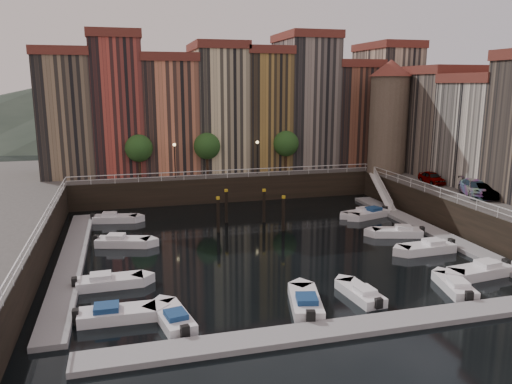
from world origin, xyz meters
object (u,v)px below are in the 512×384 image
object	(u,v)px
car_a	(432,179)
boat_left_0	(115,314)
car_b	(484,191)
car_c	(476,189)
corner_tower	(389,115)
gangway	(382,189)
mooring_pilings	(248,211)
boat_left_3	(122,242)
boat_left_1	(108,282)

from	to	relation	value
car_a	boat_left_0	bearing A→B (deg)	-147.04
boat_left_0	car_a	distance (m)	38.68
car_b	car_c	xyz separation A→B (m)	(-0.27, 0.85, 0.09)
car_a	corner_tower	bearing A→B (deg)	101.87
corner_tower	car_c	distance (m)	16.17
gangway	car_c	distance (m)	11.34
corner_tower	gangway	size ratio (longest dim) A/B	1.66
gangway	mooring_pilings	bearing A→B (deg)	-164.69
boat_left_3	car_c	world-z (taller)	car_c
boat_left_1	car_c	world-z (taller)	car_c
corner_tower	gangway	bearing A→B (deg)	-122.80
boat_left_1	car_b	distance (m)	35.72
boat_left_3	car_a	size ratio (longest dim) A/B	1.28
gangway	mooring_pilings	distance (m)	17.91
car_a	car_b	size ratio (longest dim) A/B	0.93
boat_left_3	corner_tower	bearing A→B (deg)	37.10
car_c	mooring_pilings	bearing A→B (deg)	-174.46
mooring_pilings	boat_left_0	bearing A→B (deg)	-125.82
mooring_pilings	car_c	distance (m)	22.53
car_c	boat_left_1	bearing A→B (deg)	-149.57
gangway	mooring_pilings	world-z (taller)	gangway
gangway	boat_left_1	size ratio (longest dim) A/B	1.74
boat_left_0	car_c	distance (m)	36.48
car_b	car_c	bearing A→B (deg)	127.77
boat_left_0	boat_left_1	bearing A→B (deg)	96.76
gangway	car_b	distance (m)	12.21
gangway	boat_left_1	xyz separation A→B (m)	(-30.37, -16.79, -1.55)
corner_tower	gangway	xyz separation A→B (m)	(-2.90, -4.50, -8.28)
boat_left_3	car_a	world-z (taller)	car_a
gangway	boat_left_3	bearing A→B (deg)	-165.41
boat_left_1	car_b	world-z (taller)	car_b
car_b	gangway	bearing A→B (deg)	133.05
car_c	gangway	bearing A→B (deg)	133.31
mooring_pilings	boat_left_3	distance (m)	12.56
gangway	car_c	size ratio (longest dim) A/B	1.55
car_b	car_c	world-z (taller)	car_c
mooring_pilings	boat_left_1	bearing A→B (deg)	-137.37
mooring_pilings	boat_left_0	distance (m)	21.53
boat_left_1	car_c	size ratio (longest dim) A/B	0.89
car_a	car_b	xyz separation A→B (m)	(0.75, -7.40, 0.03)
car_a	car_c	world-z (taller)	car_c
boat_left_1	mooring_pilings	bearing A→B (deg)	41.33
car_b	corner_tower	bearing A→B (deg)	116.68
car_a	gangway	bearing A→B (deg)	141.39
boat_left_3	car_c	xyz separation A→B (m)	(33.89, -2.60, 3.41)
corner_tower	boat_left_1	xyz separation A→B (m)	(-33.27, -21.29, -9.83)
gangway	mooring_pilings	xyz separation A→B (m)	(-17.27, -4.73, -0.27)
car_a	car_b	world-z (taller)	car_b
boat_left_1	corner_tower	bearing A→B (deg)	31.30
gangway	boat_left_3	world-z (taller)	gangway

